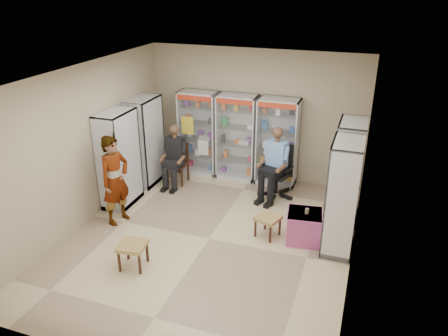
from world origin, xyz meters
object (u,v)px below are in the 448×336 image
(cabinet_back_left, at_px, (199,133))
(standing_man, at_px, (115,180))
(cabinet_right_near, at_px, (342,197))
(seated_shopkeeper, at_px, (277,165))
(cabinet_left_far, at_px, (145,141))
(pink_trunk, at_px, (304,227))
(woven_stool_a, at_px, (268,226))
(cabinet_left_near, at_px, (119,159))
(cabinet_back_right, at_px, (277,142))
(woven_stool_b, at_px, (133,255))
(cabinet_back_mid, at_px, (237,138))
(cabinet_right_far, at_px, (348,172))
(wooden_chair, at_px, (177,164))
(office_chair, at_px, (277,171))

(cabinet_back_left, height_order, standing_man, cabinet_back_left)
(cabinet_right_near, bearing_deg, seated_shopkeeper, 43.72)
(cabinet_left_far, bearing_deg, pink_trunk, 71.65)
(woven_stool_a, xyz_separation_m, standing_man, (-2.88, -0.43, 0.68))
(cabinet_back_left, distance_m, cabinet_left_near, 2.23)
(cabinet_back_right, relative_size, cabinet_left_far, 1.00)
(woven_stool_a, height_order, woven_stool_b, woven_stool_b)
(cabinet_left_far, bearing_deg, standing_man, 10.36)
(standing_man, bearing_deg, cabinet_back_mid, -13.64)
(cabinet_back_mid, xyz_separation_m, cabinet_left_near, (-1.88, -2.03, 0.00))
(woven_stool_b, bearing_deg, cabinet_right_far, 41.79)
(cabinet_right_far, bearing_deg, cabinet_left_near, 101.41)
(cabinet_back_mid, relative_size, woven_stool_b, 4.60)
(woven_stool_a, bearing_deg, wooden_chair, 148.58)
(cabinet_left_far, height_order, woven_stool_a, cabinet_left_far)
(cabinet_back_mid, distance_m, woven_stool_b, 4.02)
(cabinet_left_near, distance_m, woven_stool_b, 2.44)
(cabinet_back_left, height_order, cabinet_right_near, same)
(cabinet_back_right, bearing_deg, woven_stool_b, -110.75)
(cabinet_back_left, relative_size, office_chair, 1.70)
(cabinet_left_near, bearing_deg, cabinet_right_far, 101.41)
(cabinet_right_near, bearing_deg, wooden_chair, 68.36)
(seated_shopkeeper, bearing_deg, cabinet_back_right, 120.30)
(wooden_chair, distance_m, office_chair, 2.31)
(cabinet_right_far, xyz_separation_m, cabinet_left_far, (-4.46, 0.20, 0.00))
(cabinet_back_mid, relative_size, seated_shopkeeper, 1.34)
(cabinet_left_far, bearing_deg, seated_shopkeeper, 94.62)
(cabinet_left_near, relative_size, pink_trunk, 3.38)
(cabinet_left_near, bearing_deg, cabinet_back_right, 125.65)
(cabinet_back_left, distance_m, cabinet_back_mid, 0.95)
(cabinet_back_right, bearing_deg, cabinet_left_near, -144.35)
(cabinet_back_left, height_order, cabinet_left_far, same)
(woven_stool_a, bearing_deg, standing_man, -171.43)
(cabinet_left_near, distance_m, standing_man, 0.76)
(cabinet_right_near, xyz_separation_m, pink_trunk, (-0.60, 0.02, -0.72))
(cabinet_back_left, relative_size, woven_stool_a, 4.96)
(cabinet_back_left, bearing_deg, cabinet_left_near, -114.61)
(office_chair, bearing_deg, standing_man, -124.55)
(cabinet_right_near, xyz_separation_m, woven_stool_a, (-1.25, -0.04, -0.80))
(cabinet_back_right, height_order, standing_man, cabinet_back_right)
(cabinet_right_far, distance_m, woven_stool_b, 4.25)
(woven_stool_b, bearing_deg, cabinet_back_left, 96.10)
(pink_trunk, height_order, woven_stool_b, pink_trunk)
(cabinet_back_right, distance_m, cabinet_left_near, 3.48)
(wooden_chair, bearing_deg, cabinet_back_left, 71.10)
(cabinet_back_left, xyz_separation_m, cabinet_right_far, (3.53, -1.13, 0.00))
(seated_shopkeeper, bearing_deg, cabinet_back_left, 179.04)
(pink_trunk, bearing_deg, cabinet_right_far, 60.94)
(cabinet_left_near, bearing_deg, pink_trunk, 87.32)
(cabinet_back_left, bearing_deg, standing_man, -102.58)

